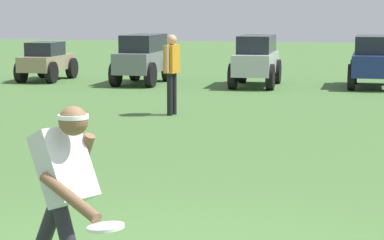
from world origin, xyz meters
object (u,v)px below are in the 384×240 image
Objects in this scene: teammate_near_sideline at (172,67)px; frisbee_in_flight at (106,227)px; parked_car_slot_b at (47,61)px; frisbee_thrower at (64,189)px; parked_car_slot_d at (256,59)px; parked_car_slot_e at (372,60)px; parked_car_slot_c at (143,57)px.

frisbee_in_flight is at bearing -78.99° from teammate_near_sideline.
frisbee_thrower is at bearing -66.70° from parked_car_slot_b.
parked_car_slot_e is at bearing 7.18° from parked_car_slot_d.
teammate_near_sideline reaches higher than parked_car_slot_d.
parked_car_slot_e is (2.99, 0.38, 0.00)m from parked_car_slot_d.
parked_car_slot_c is at bearing -5.82° from parked_car_slot_b.
parked_car_slot_d is (-0.94, 15.30, 0.03)m from frisbee_in_flight.
parked_car_slot_e is at bearing 82.52° from frisbee_in_flight.
parked_car_slot_c is at bearing 103.56° from frisbee_thrower.
frisbee_thrower is at bearing -99.50° from parked_car_slot_e.
teammate_near_sideline is at bearing -49.43° from parked_car_slot_b.
parked_car_slot_b is at bearing 177.38° from parked_car_slot_d.
parked_car_slot_b is 9.03m from parked_car_slot_e.
parked_car_slot_b is (-6.97, 15.58, -0.13)m from frisbee_in_flight.
frisbee_in_flight is at bearing -65.89° from parked_car_slot_b.
parked_car_slot_b is at bearing 113.30° from frisbee_thrower.
frisbee_thrower reaches higher than parked_car_slot_d.
parked_car_slot_d is 3.02m from parked_car_slot_e.
parked_car_slot_e is at bearing 57.02° from teammate_near_sideline.
frisbee_thrower is 4.47× the size of frisbee_in_flight.
frisbee_thrower is 0.64× the size of parked_car_slot_b.
parked_car_slot_d reaches higher than parked_car_slot_b.
parked_car_slot_e is (6.10, 0.40, 0.00)m from parked_car_slot_c.
parked_car_slot_b is 0.91× the size of parked_car_slot_c.
parked_car_slot_e is at bearing 0.64° from parked_car_slot_b.
parked_car_slot_d is (-0.46, 14.80, -0.07)m from frisbee_thrower.
parked_car_slot_d reaches higher than frisbee_in_flight.
frisbee_in_flight is 0.20× the size of teammate_near_sideline.
parked_car_slot_e is (9.03, 0.10, 0.16)m from parked_car_slot_b.
frisbee_in_flight is 17.06m from parked_car_slot_b.
frisbee_thrower is at bearing -88.23° from parked_car_slot_d.
parked_car_slot_d is at bearing 0.41° from parked_car_slot_c.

